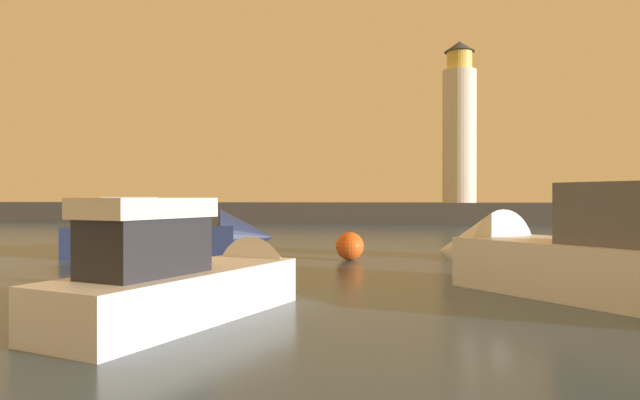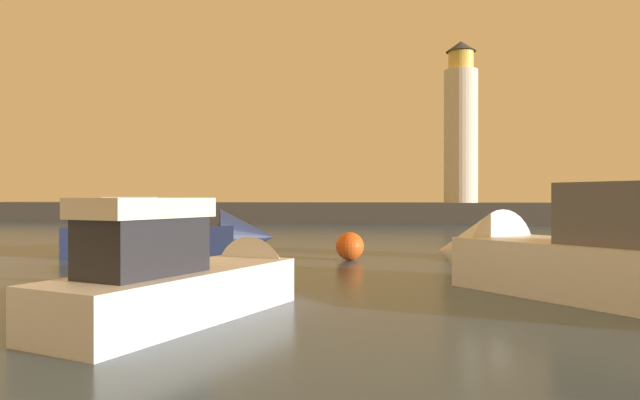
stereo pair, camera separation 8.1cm
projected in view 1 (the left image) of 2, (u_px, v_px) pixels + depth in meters
ground_plane at (369, 246)px, 26.74m from camera, size 220.00×220.00×0.00m
breakwater at (387, 213)px, 51.70m from camera, size 79.75×6.03×1.82m
lighthouse at (459, 126)px, 50.73m from camera, size 2.94×2.94×14.27m
motorboat_0 at (561, 256)px, 13.62m from camera, size 7.72×8.32×3.17m
motorboat_1 at (206, 277)px, 11.26m from camera, size 3.85×6.97×2.63m
motorboat_5 at (184, 236)px, 22.94m from camera, size 8.34×5.00×2.82m
mooring_buoy at (350, 246)px, 20.68m from camera, size 1.01×1.01×1.01m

